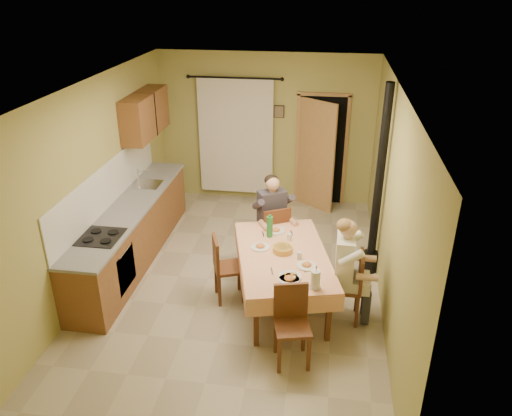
% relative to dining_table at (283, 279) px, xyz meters
% --- Properties ---
extents(floor, '(4.00, 6.00, 0.01)m').
position_rel_dining_table_xyz_m(floor, '(-0.68, 0.40, -0.38)').
color(floor, tan).
rests_on(floor, ground).
extents(room_shell, '(4.04, 6.04, 2.82)m').
position_rel_dining_table_xyz_m(room_shell, '(-0.68, 0.40, 1.44)').
color(room_shell, tan).
rests_on(room_shell, ground).
extents(kitchen_run, '(0.64, 3.64, 1.56)m').
position_rel_dining_table_xyz_m(kitchen_run, '(-2.39, 0.80, 0.10)').
color(kitchen_run, brown).
rests_on(kitchen_run, ground).
extents(upper_cabinets, '(0.35, 1.40, 0.70)m').
position_rel_dining_table_xyz_m(upper_cabinets, '(-2.50, 2.10, 1.57)').
color(upper_cabinets, brown).
rests_on(upper_cabinets, room_shell).
extents(curtain, '(1.70, 0.07, 2.22)m').
position_rel_dining_table_xyz_m(curtain, '(-1.23, 3.30, 0.88)').
color(curtain, black).
rests_on(curtain, ground).
extents(doorway, '(0.96, 0.54, 2.15)m').
position_rel_dining_table_xyz_m(doorway, '(0.33, 3.26, 0.67)').
color(doorway, black).
rests_on(doorway, ground).
extents(dining_table, '(1.57, 2.12, 0.76)m').
position_rel_dining_table_xyz_m(dining_table, '(0.00, 0.00, 0.00)').
color(dining_table, '#F0A67B').
rests_on(dining_table, ground).
extents(tableware, '(0.93, 1.49, 0.33)m').
position_rel_dining_table_xyz_m(tableware, '(0.04, -0.09, 0.43)').
color(tableware, white).
rests_on(tableware, dining_table).
extents(chair_far, '(0.57, 0.57, 0.98)m').
position_rel_dining_table_xyz_m(chair_far, '(-0.25, 1.00, -0.09)').
color(chair_far, '#5A2F18').
rests_on(chair_far, ground).
extents(chair_near, '(0.47, 0.47, 0.94)m').
position_rel_dining_table_xyz_m(chair_near, '(0.22, -1.10, -0.09)').
color(chair_near, '#5A2F18').
rests_on(chair_near, ground).
extents(chair_right, '(0.41, 0.41, 0.96)m').
position_rel_dining_table_xyz_m(chair_right, '(0.82, -0.21, -0.09)').
color(chair_right, '#5A2F18').
rests_on(chair_right, ground).
extents(chair_left, '(0.49, 0.49, 0.94)m').
position_rel_dining_table_xyz_m(chair_left, '(-0.73, -0.00, -0.09)').
color(chair_left, '#5A2F18').
rests_on(chair_left, ground).
extents(man_far, '(0.65, 0.62, 1.39)m').
position_rel_dining_table_xyz_m(man_far, '(-0.26, 1.01, 0.50)').
color(man_far, '#38333D').
rests_on(man_far, chair_far).
extents(man_right, '(0.47, 0.59, 1.39)m').
position_rel_dining_table_xyz_m(man_right, '(0.81, -0.21, 0.50)').
color(man_right, silver).
rests_on(man_right, chair_right).
extents(stove_flue, '(0.24, 0.24, 2.80)m').
position_rel_dining_table_xyz_m(stove_flue, '(1.22, 1.00, 0.65)').
color(stove_flue, black).
rests_on(stove_flue, ground).
extents(picture_back, '(0.19, 0.03, 0.23)m').
position_rel_dining_table_xyz_m(picture_back, '(-0.43, 3.37, 1.37)').
color(picture_back, black).
rests_on(picture_back, room_shell).
extents(picture_right, '(0.03, 0.31, 0.21)m').
position_rel_dining_table_xyz_m(picture_right, '(1.29, 1.60, 1.47)').
color(picture_right, brown).
rests_on(picture_right, room_shell).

